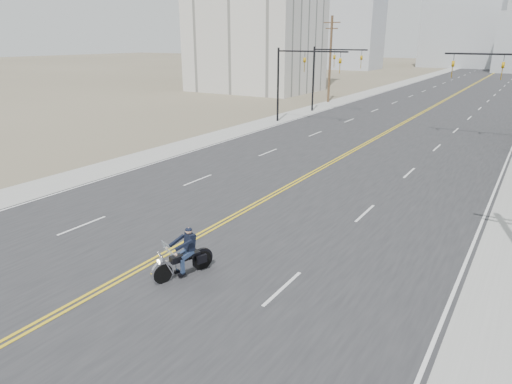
{
  "coord_description": "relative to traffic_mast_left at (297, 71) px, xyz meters",
  "views": [
    {
      "loc": [
        11.22,
        -7.6,
        7.77
      ],
      "look_at": [
        1.49,
        7.97,
        1.6
      ],
      "focal_mm": 32.0,
      "sensor_mm": 36.0,
      "label": 1
    }
  ],
  "objects": [
    {
      "name": "sidewalk_left",
      "position": [
        -2.52,
        38.0,
        -4.93
      ],
      "size": [
        3.0,
        200.0,
        0.01
      ],
      "primitive_type": "cube",
      "color": "#A5A5A0",
      "rests_on": "ground"
    },
    {
      "name": "traffic_mast_far",
      "position": [
        -0.33,
        8.0,
        -0.06
      ],
      "size": [
        6.1,
        0.26,
        7.0
      ],
      "color": "black",
      "rests_on": "ground"
    },
    {
      "name": "haze_bldg_d",
      "position": [
        -3.02,
        108.0,
        8.06
      ],
      "size": [
        20.0,
        15.0,
        26.0
      ],
      "primitive_type": "cube",
      "color": "#ADB2B7",
      "rests_on": "ground"
    },
    {
      "name": "ground_plane",
      "position": [
        8.98,
        -32.0,
        -4.94
      ],
      "size": [
        400.0,
        400.0,
        0.0
      ],
      "primitive_type": "plane",
      "color": "#776D56",
      "rests_on": "ground"
    },
    {
      "name": "motorcyclist",
      "position": [
        10.63,
        -29.03,
        -4.08
      ],
      "size": [
        1.61,
        2.39,
        1.72
      ],
      "primitive_type": null,
      "rotation": [
        0.0,
        0.0,
        2.81
      ],
      "color": "black",
      "rests_on": "ground"
    },
    {
      "name": "road",
      "position": [
        8.98,
        38.0,
        -4.93
      ],
      "size": [
        20.0,
        200.0,
        0.01
      ],
      "primitive_type": "cube",
      "color": "#303033",
      "rests_on": "ground"
    },
    {
      "name": "traffic_mast_right",
      "position": [
        17.95,
        0.0,
        0.0
      ],
      "size": [
        7.1,
        0.26,
        7.0
      ],
      "color": "black",
      "rests_on": "ground"
    },
    {
      "name": "haze_bldg_f",
      "position": [
        -41.02,
        98.0,
        3.06
      ],
      "size": [
        12.0,
        12.0,
        16.0
      ],
      "primitive_type": "cube",
      "color": "#ADB2B7",
      "rests_on": "ground"
    },
    {
      "name": "haze_bldg_a",
      "position": [
        -26.02,
        83.0,
        6.06
      ],
      "size": [
        14.0,
        12.0,
        22.0
      ],
      "primitive_type": "cube",
      "color": "#B7BCC6",
      "rests_on": "ground"
    },
    {
      "name": "utility_pole_left",
      "position": [
        -3.52,
        16.0,
        0.54
      ],
      "size": [
        2.2,
        0.3,
        10.5
      ],
      "color": "brown",
      "rests_on": "ground"
    },
    {
      "name": "traffic_mast_left",
      "position": [
        0.0,
        0.0,
        0.0
      ],
      "size": [
        7.1,
        0.26,
        7.0
      ],
      "color": "black",
      "rests_on": "ground"
    }
  ]
}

